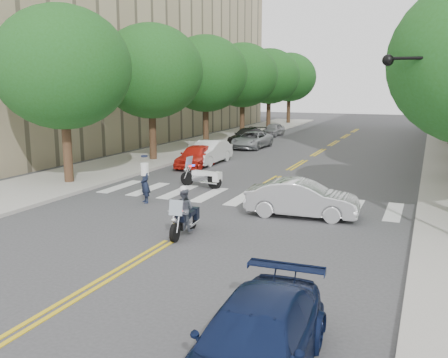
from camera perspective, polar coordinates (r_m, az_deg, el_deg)
The scene contains 20 objects.
ground at distance 15.74m, azimuth -6.28°, elevation -7.11°, with size 140.00×140.00×0.00m, color #38383A.
sidewalk_left at distance 39.18m, azimuth -3.00°, elevation 3.88°, with size 5.00×60.00×0.15m, color #9E9991.
building_left at distance 51.83m, azimuth -18.66°, elevation 18.28°, with size 26.00×44.00×24.00m, color tan.
tree_l_0 at distance 24.97m, azimuth -17.97°, elevation 12.00°, with size 6.40×6.40×8.45m.
tree_l_1 at distance 31.51m, azimuth -8.34°, elevation 12.06°, with size 6.40×6.40×8.45m.
tree_l_2 at distance 38.60m, azimuth -2.12°, elevation 11.93°, with size 6.40×6.40×8.45m.
tree_l_3 at distance 46.00m, azimuth 2.12°, elevation 11.76°, with size 6.40×6.40×8.45m.
tree_l_4 at distance 53.56m, azimuth 5.18°, elevation 11.60°, with size 6.40×6.40×8.45m.
tree_l_5 at distance 61.24m, azimuth 7.47°, elevation 11.46°, with size 6.40×6.40×8.45m.
traffic_signal_pole at distance 16.63m, azimuth 24.14°, elevation 6.07°, with size 2.82×0.42×6.00m.
motorcycle_police at distance 16.19m, azimuth -4.55°, elevation -3.87°, with size 0.72×2.02×1.64m.
motorcycle_parked at distance 23.47m, azimuth -2.29°, elevation 0.20°, with size 2.21×0.68×1.43m.
officer_standing at distance 20.68m, azimuth -9.00°, elevation -0.54°, with size 0.58×0.38×1.59m, color #161D32.
convertible at distance 18.55m, azimuth 8.89°, elevation -2.23°, with size 1.43×4.11×1.35m, color silver.
sedan_blue at distance 8.59m, azimuth 3.50°, elevation -18.26°, with size 1.86×4.57×1.33m, color #0E193D.
parked_car_a at distance 29.28m, azimuth -3.23°, elevation 2.65°, with size 1.56×3.88×1.32m, color red.
parked_car_b at distance 30.56m, azimuth -1.78°, elevation 3.08°, with size 1.48×4.25×1.40m, color white.
parked_car_c at distance 37.97m, azimuth 3.22°, elevation 4.48°, with size 2.06×4.47×1.24m, color gray.
parked_car_d at distance 40.18m, azimuth 2.68°, elevation 4.89°, with size 1.83×4.51×1.31m, color black.
parked_car_e at distance 46.92m, azimuth 5.66°, elevation 5.64°, with size 1.42×3.52×1.20m, color gray.
Camera 1 is at (7.28, -13.09, 4.85)m, focal length 40.00 mm.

